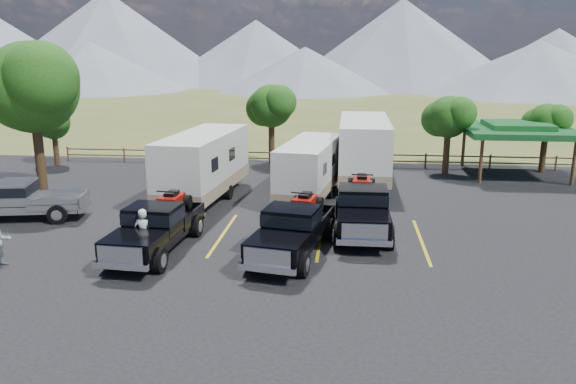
# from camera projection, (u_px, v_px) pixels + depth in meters

# --- Properties ---
(ground) EXTENTS (320.00, 320.00, 0.00)m
(ground) POSITION_uv_depth(u_px,v_px,m) (255.00, 275.00, 18.96)
(ground) COLOR #505925
(ground) RESTS_ON ground
(asphalt_lot) EXTENTS (44.00, 34.00, 0.04)m
(asphalt_lot) POSITION_uv_depth(u_px,v_px,m) (268.00, 245.00, 21.85)
(asphalt_lot) COLOR black
(asphalt_lot) RESTS_ON ground
(stall_lines) EXTENTS (12.12, 5.50, 0.01)m
(stall_lines) POSITION_uv_depth(u_px,v_px,m) (271.00, 236.00, 22.81)
(stall_lines) COLOR gold
(stall_lines) RESTS_ON asphalt_lot
(tree_big_nw) EXTENTS (5.54, 5.18, 7.84)m
(tree_big_nw) POSITION_uv_depth(u_px,v_px,m) (32.00, 87.00, 27.58)
(tree_big_nw) COLOR black
(tree_big_nw) RESTS_ON ground
(tree_ne_a) EXTENTS (3.11, 2.92, 4.76)m
(tree_ne_a) POSITION_uv_depth(u_px,v_px,m) (448.00, 117.00, 33.59)
(tree_ne_a) COLOR black
(tree_ne_a) RESTS_ON ground
(tree_ne_b) EXTENTS (2.77, 2.59, 4.27)m
(tree_ne_b) POSITION_uv_depth(u_px,v_px,m) (546.00, 122.00, 34.03)
(tree_ne_b) COLOR black
(tree_ne_b) RESTS_ON ground
(tree_north) EXTENTS (3.46, 3.24, 5.25)m
(tree_north) POSITION_uv_depth(u_px,v_px,m) (271.00, 106.00, 36.56)
(tree_north) COLOR black
(tree_north) RESTS_ON ground
(tree_nw_small) EXTENTS (2.59, 2.43, 3.85)m
(tree_nw_small) POSITION_uv_depth(u_px,v_px,m) (53.00, 123.00, 36.32)
(tree_nw_small) COLOR black
(tree_nw_small) RESTS_ON ground
(rail_fence) EXTENTS (36.12, 0.12, 1.00)m
(rail_fence) POSITION_uv_depth(u_px,v_px,m) (332.00, 157.00, 36.45)
(rail_fence) COLOR brown
(rail_fence) RESTS_ON ground
(pavilion) EXTENTS (6.20, 6.20, 3.22)m
(pavilion) POSITION_uv_depth(u_px,v_px,m) (517.00, 130.00, 33.34)
(pavilion) COLOR brown
(pavilion) RESTS_ON ground
(mountain_range) EXTENTS (209.00, 71.00, 20.00)m
(mountain_range) POSITION_uv_depth(u_px,v_px,m) (300.00, 48.00, 119.98)
(mountain_range) COLOR slate
(mountain_range) RESTS_ON ground
(rig_left) EXTENTS (2.44, 6.14, 2.01)m
(rig_left) POSITION_uv_depth(u_px,v_px,m) (157.00, 226.00, 20.95)
(rig_left) COLOR black
(rig_left) RESTS_ON asphalt_lot
(rig_center) EXTENTS (3.02, 6.35, 2.03)m
(rig_center) POSITION_uv_depth(u_px,v_px,m) (294.00, 228.00, 20.65)
(rig_center) COLOR black
(rig_center) RESTS_ON asphalt_lot
(rig_right) EXTENTS (2.29, 6.43, 2.14)m
(rig_right) POSITION_uv_depth(u_px,v_px,m) (362.00, 207.00, 23.27)
(rig_right) COLOR black
(rig_right) RESTS_ON asphalt_lot
(trailer_left) EXTENTS (3.21, 9.72, 3.36)m
(trailer_left) POSITION_uv_depth(u_px,v_px,m) (204.00, 165.00, 27.95)
(trailer_left) COLOR white
(trailer_left) RESTS_ON asphalt_lot
(trailer_center) EXTENTS (3.13, 8.47, 2.93)m
(trailer_center) POSITION_uv_depth(u_px,v_px,m) (310.00, 169.00, 28.17)
(trailer_center) COLOR white
(trailer_center) RESTS_ON asphalt_lot
(trailer_right) EXTENTS (2.78, 10.34, 3.60)m
(trailer_right) POSITION_uv_depth(u_px,v_px,m) (364.00, 150.00, 31.65)
(trailer_right) COLOR white
(trailer_right) RESTS_ON asphalt_lot
(pickup_silver) EXTENTS (6.06, 2.97, 1.74)m
(pickup_silver) POSITION_uv_depth(u_px,v_px,m) (20.00, 200.00, 24.86)
(pickup_silver) COLOR gray
(pickup_silver) RESTS_ON asphalt_lot
(person_a) EXTENTS (0.69, 0.45, 1.90)m
(person_a) POSITION_uv_depth(u_px,v_px,m) (144.00, 234.00, 20.04)
(person_a) COLOR silver
(person_a) RESTS_ON asphalt_lot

